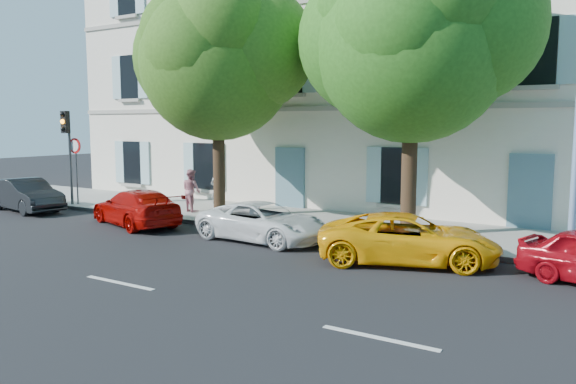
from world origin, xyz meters
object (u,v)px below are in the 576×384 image
Objects in this scene: road_sign at (76,157)px; car_white_coupe at (263,222)px; pedestrian_a at (217,190)px; car_yellow_supercar at (409,239)px; traffic_light at (67,137)px; car_red_coupe at (136,207)px; car_dark_sedan at (26,195)px; tree_left at (217,64)px; pedestrian_b at (191,190)px; tree_right at (412,46)px.

car_white_coupe is at bearing -8.09° from road_sign.
car_yellow_supercar is at bearing 151.40° from pedestrian_a.
car_yellow_supercar is at bearing -5.83° from traffic_light.
road_sign is (-14.72, 1.75, 1.49)m from car_yellow_supercar.
road_sign is at bearing 85.90° from car_white_coupe.
road_sign is at bearing -88.50° from car_red_coupe.
car_dark_sedan is at bearing 70.41° from car_yellow_supercar.
tree_left is at bearing -63.23° from car_dark_sedan.
pedestrian_b is at bearing 10.64° from road_sign.
traffic_light reaches higher than car_white_coupe.
traffic_light reaches higher than car_dark_sedan.
tree_left is (-3.38, 2.20, 4.92)m from car_white_coupe.
road_sign is at bearing -18.84° from car_dark_sedan.
car_yellow_supercar is 9.63m from tree_left.
tree_left reaches higher than road_sign.
car_dark_sedan is 6.00m from car_red_coupe.
car_white_coupe is 6.36m from tree_left.
pedestrian_a is (0.88, 3.27, 0.32)m from car_red_coupe.
pedestrian_a is (6.17, 1.89, -1.95)m from traffic_light.
tree_right is at bearing -71.01° from car_dark_sedan.
traffic_light is (-5.30, 1.38, 2.28)m from car_red_coupe.
car_red_coupe is 5.67m from tree_left.
road_sign is at bearing 50.20° from traffic_light.
pedestrian_a is (-7.80, 0.84, -4.66)m from tree_right.
car_dark_sedan is 2.49× the size of pedestrian_a.
car_dark_sedan reaches higher than car_red_coupe.
traffic_light is (-10.37, 1.22, 2.32)m from car_white_coupe.
pedestrian_a is at bearing 131.99° from tree_left.
tree_left is 7.53m from traffic_light.
tree_right is 5.32× the size of pedestrian_b.
pedestrian_a reaches higher than car_red_coupe.
car_white_coupe is at bearing -147.68° from tree_right.
car_dark_sedan is 15.62m from car_yellow_supercar.
tree_right is at bearing -164.41° from pedestrian_b.
pedestrian_a reaches higher than car_dark_sedan.
road_sign is at bearing 27.34° from pedestrian_b.
car_red_coupe is at bearing 95.80° from car_white_coupe.
car_yellow_supercar is at bearing -6.78° from road_sign.
road_sign reaches higher than car_yellow_supercar.
car_white_coupe is 5.24m from pedestrian_a.
car_white_coupe is at bearing 136.21° from pedestrian_a.
tree_left reaches higher than car_white_coupe.
tree_left is (7.70, 2.42, 4.84)m from car_dark_sedan.
tree_left reaches higher than pedestrian_a.
pedestrian_b reaches higher than car_red_coupe.
road_sign is at bearing 63.91° from car_yellow_supercar.
car_dark_sedan is at bearing -70.39° from car_red_coupe.
car_yellow_supercar is 0.53× the size of tree_left.
car_white_coupe is 4.55m from car_yellow_supercar.
road_sign is at bearing -176.56° from tree_right.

